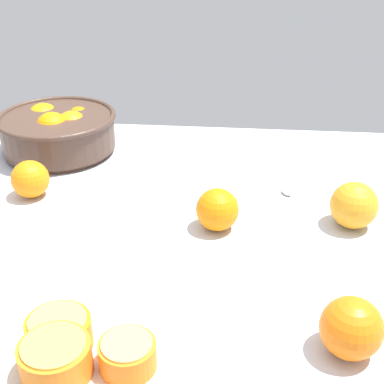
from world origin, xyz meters
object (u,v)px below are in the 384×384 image
Objects in this scene: fruit_bowl at (58,131)px; orange_half_0 at (55,359)px; loose_orange_2 at (30,179)px; orange_half_1 at (59,333)px; spoon at (295,201)px; loose_orange_1 at (351,328)px; orange_half_2 at (128,355)px; loose_orange_3 at (217,208)px; loose_orange_0 at (354,205)px.

fruit_bowl is 71.10cm from orange_half_0.
loose_orange_2 is at bearing 113.51° from orange_half_0.
orange_half_1 is at bearing -72.29° from fruit_bowl.
loose_orange_2 is at bearing -177.92° from spoon.
loose_orange_1 is at bearing -45.72° from fruit_bowl.
spoon is (52.50, 1.91, -3.34)cm from loose_orange_2.
loose_orange_1 reaches higher than loose_orange_2.
spoon is at bearing 2.08° from loose_orange_2.
spoon is at bearing 62.68° from orange_half_2.
orange_half_0 reaches higher than orange_half_2.
orange_half_1 is 37.55cm from loose_orange_1.
loose_orange_3 reaches higher than orange_half_1.
orange_half_1 is at bearing -65.37° from loose_orange_2.
spoon is at bearing 56.11° from orange_half_0.
loose_orange_3 reaches higher than spoon.
orange_half_2 is (8.39, 1.77, -0.37)cm from orange_half_0.
fruit_bowl is 57.28cm from spoon.
loose_orange_2 is at bearing 174.91° from loose_orange_0.
loose_orange_3 is at bearing -145.69° from spoon.
orange_half_1 is (20.23, -63.35, -1.04)cm from fruit_bowl.
orange_half_1 is at bearing -139.85° from loose_orange_0.
loose_orange_3 is at bearing 122.72° from loose_orange_1.
orange_half_0 is at bearing -114.73° from loose_orange_3.
loose_orange_1 is 1.07× the size of loose_orange_3.
fruit_bowl is 1.72× the size of spoon.
loose_orange_0 is (41.98, 40.75, -0.06)cm from orange_half_0.
loose_orange_1 is at bearing -57.28° from loose_orange_3.
orange_half_1 reaches higher than orange_half_2.
orange_half_2 is at bearing -117.32° from spoon.
orange_half_2 is 0.92× the size of loose_orange_3.
loose_orange_3 is (9.14, 36.30, -0.10)cm from orange_half_2.
orange_half_0 is 41.92cm from loose_orange_3.
orange_half_1 is 0.98× the size of loose_orange_0.
loose_orange_2 reaches higher than orange_half_1.
fruit_bowl is 3.24× the size of orange_half_1.
loose_orange_3 is at bearing -37.54° from fruit_bowl.
orange_half_0 is at bearing -66.49° from loose_orange_2.
loose_orange_1 is 0.52× the size of spoon.
orange_half_2 is 37.43cm from loose_orange_3.
loose_orange_3 is at bearing -173.74° from loose_orange_0.
loose_orange_1 is 1.10× the size of loose_orange_2.
loose_orange_0 is 1.14× the size of loose_orange_2.
orange_half_0 is 50.47cm from loose_orange_2.
loose_orange_3 is at bearing 65.27° from orange_half_0.
orange_half_1 is 1.08× the size of loose_orange_3.
orange_half_1 is 9.77cm from orange_half_2.
loose_orange_0 is 12.76cm from spoon.
orange_half_1 is 1.18× the size of orange_half_2.
loose_orange_1 is 39.71cm from spoon.
orange_half_2 is (9.38, -2.73, -0.20)cm from orange_half_1.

